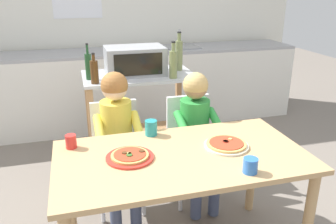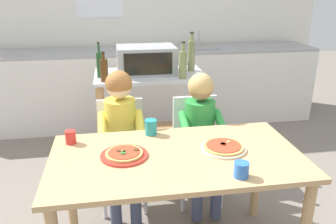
# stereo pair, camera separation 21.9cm
# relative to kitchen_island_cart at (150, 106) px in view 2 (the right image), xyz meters

# --- Properties ---
(ground_plane) EXTENTS (10.73, 10.73, 0.00)m
(ground_plane) POSITION_rel_kitchen_island_cart_xyz_m (0.01, -0.15, -0.59)
(ground_plane) COLOR slate
(back_wall_tiled) EXTENTS (4.70, 0.13, 2.70)m
(back_wall_tiled) POSITION_rel_kitchen_island_cart_xyz_m (0.01, 1.52, 0.76)
(back_wall_tiled) COLOR white
(back_wall_tiled) RESTS_ON ground
(kitchen_counter) EXTENTS (4.23, 0.60, 1.11)m
(kitchen_counter) POSITION_rel_kitchen_island_cart_xyz_m (0.01, 1.11, -0.14)
(kitchen_counter) COLOR silver
(kitchen_counter) RESTS_ON ground
(kitchen_island_cart) EXTENTS (0.96, 0.57, 0.89)m
(kitchen_island_cart) POSITION_rel_kitchen_island_cart_xyz_m (0.00, 0.00, 0.00)
(kitchen_island_cart) COLOR #B7BABF
(kitchen_island_cart) RESTS_ON ground
(toaster_oven) EXTENTS (0.50, 0.34, 0.24)m
(toaster_oven) POSITION_rel_kitchen_island_cart_xyz_m (-0.03, 0.01, 0.42)
(toaster_oven) COLOR #999BA0
(toaster_oven) RESTS_ON kitchen_island_cart
(bottle_squat_spirits) EXTENTS (0.05, 0.05, 0.30)m
(bottle_squat_spirits) POSITION_rel_kitchen_island_cart_xyz_m (-0.42, -0.06, 0.41)
(bottle_squat_spirits) COLOR #1E4723
(bottle_squat_spirits) RESTS_ON kitchen_island_cart
(bottle_dark_olive_oil) EXTENTS (0.06, 0.06, 0.24)m
(bottle_dark_olive_oil) POSITION_rel_kitchen_island_cart_xyz_m (-0.39, -0.20, 0.40)
(bottle_dark_olive_oil) COLOR #4C2D14
(bottle_dark_olive_oil) RESTS_ON kitchen_island_cart
(bottle_tall_green_wine) EXTENTS (0.07, 0.07, 0.31)m
(bottle_tall_green_wine) POSITION_rel_kitchen_island_cart_xyz_m (0.25, -0.21, 0.43)
(bottle_tall_green_wine) COLOR olive
(bottle_tall_green_wine) RESTS_ON kitchen_island_cart
(bottle_clear_vinegar) EXTENTS (0.06, 0.06, 0.35)m
(bottle_clear_vinegar) POSITION_rel_kitchen_island_cart_xyz_m (0.38, 0.05, 0.45)
(bottle_clear_vinegar) COLOR olive
(bottle_clear_vinegar) RESTS_ON kitchen_island_cart
(dining_table) EXTENTS (1.43, 0.77, 0.72)m
(dining_table) POSITION_rel_kitchen_island_cart_xyz_m (0.01, -1.22, 0.03)
(dining_table) COLOR tan
(dining_table) RESTS_ON ground
(dining_chair_left) EXTENTS (0.36, 0.36, 0.81)m
(dining_chair_left) POSITION_rel_kitchen_island_cart_xyz_m (-0.29, -0.56, -0.11)
(dining_chair_left) COLOR silver
(dining_chair_left) RESTS_ON ground
(dining_chair_right) EXTENTS (0.36, 0.36, 0.81)m
(dining_chair_right) POSITION_rel_kitchen_island_cart_xyz_m (0.29, -0.58, -0.11)
(dining_chair_right) COLOR silver
(dining_chair_right) RESTS_ON ground
(child_in_yellow_shirt) EXTENTS (0.32, 0.42, 1.06)m
(child_in_yellow_shirt) POSITION_rel_kitchen_island_cart_xyz_m (-0.29, -0.67, 0.09)
(child_in_yellow_shirt) COLOR #424C6B
(child_in_yellow_shirt) RESTS_ON ground
(child_in_green_shirt) EXTENTS (0.32, 0.42, 1.02)m
(child_in_green_shirt) POSITION_rel_kitchen_island_cart_xyz_m (0.29, -0.70, 0.07)
(child_in_green_shirt) COLOR #424C6B
(child_in_green_shirt) RESTS_ON ground
(pizza_plate_red_rimmed) EXTENTS (0.27, 0.27, 0.03)m
(pizza_plate_red_rimmed) POSITION_rel_kitchen_island_cart_xyz_m (-0.29, -1.19, 0.14)
(pizza_plate_red_rimmed) COLOR red
(pizza_plate_red_rimmed) RESTS_ON dining_table
(pizza_plate_cream) EXTENTS (0.27, 0.27, 0.03)m
(pizza_plate_cream) POSITION_rel_kitchen_island_cart_xyz_m (0.29, -1.20, 0.14)
(pizza_plate_cream) COLOR beige
(pizza_plate_cream) RESTS_ON dining_table
(drinking_cup_red) EXTENTS (0.06, 0.06, 0.08)m
(drinking_cup_red) POSITION_rel_kitchen_island_cart_xyz_m (-0.60, -0.97, 0.17)
(drinking_cup_red) COLOR red
(drinking_cup_red) RESTS_ON dining_table
(drinking_cup_blue) EXTENTS (0.08, 0.08, 0.08)m
(drinking_cup_blue) POSITION_rel_kitchen_island_cart_xyz_m (0.29, -1.51, 0.17)
(drinking_cup_blue) COLOR blue
(drinking_cup_blue) RESTS_ON dining_table
(drinking_cup_teal) EXTENTS (0.08, 0.08, 0.10)m
(drinking_cup_teal) POSITION_rel_kitchen_island_cart_xyz_m (-0.10, -0.91, 0.18)
(drinking_cup_teal) COLOR teal
(drinking_cup_teal) RESTS_ON dining_table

